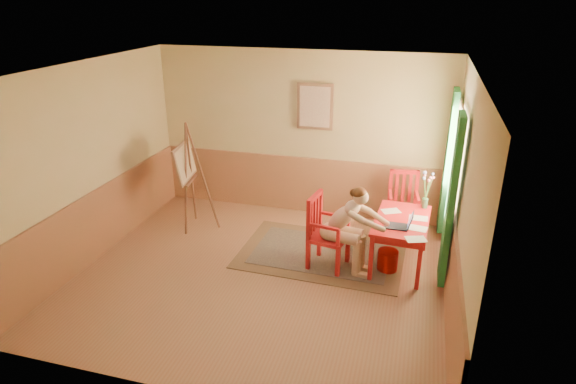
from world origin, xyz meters
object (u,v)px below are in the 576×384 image
(table, at_px, (402,225))
(easel, at_px, (187,167))
(laptop, at_px, (401,224))
(chair_back, at_px, (403,205))
(chair_left, at_px, (325,232))
(figure, at_px, (347,225))

(table, bearing_deg, easel, 174.25)
(table, bearing_deg, laptop, -91.59)
(chair_back, distance_m, laptop, 1.24)
(chair_left, bearing_deg, table, 16.86)
(figure, height_order, easel, easel)
(table, relative_size, easel, 0.70)
(chair_left, relative_size, chair_back, 1.02)
(chair_left, bearing_deg, chair_back, 52.05)
(chair_left, height_order, easel, easel)
(chair_back, bearing_deg, table, -88.29)
(chair_left, bearing_deg, easel, 164.75)
(chair_left, height_order, figure, figure)
(chair_back, height_order, easel, easel)
(chair_back, bearing_deg, easel, -169.66)
(table, distance_m, chair_back, 0.97)
(easel, bearing_deg, laptop, -10.03)
(figure, xyz_separation_m, laptop, (0.71, 0.10, 0.06))
(chair_back, relative_size, easel, 0.59)
(figure, distance_m, easel, 2.81)
(chair_back, distance_m, figure, 1.50)
(easel, bearing_deg, chair_back, 10.34)
(chair_back, xyz_separation_m, easel, (-3.39, -0.62, 0.53))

